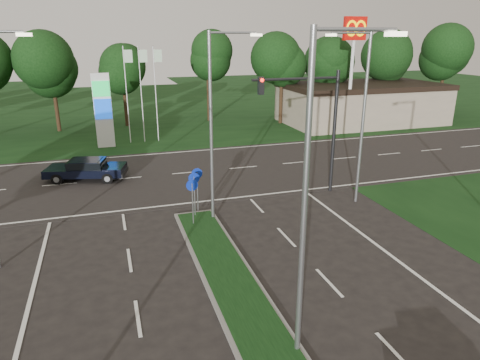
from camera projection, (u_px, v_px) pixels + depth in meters
name	position (u px, v px, depth m)	size (l,w,h in m)	color
verge_far	(135.00, 106.00, 56.52)	(160.00, 50.00, 0.02)	black
cross_road	(172.00, 174.00, 28.51)	(160.00, 12.00, 0.02)	black
commercial_building	(361.00, 104.00, 45.01)	(16.00, 9.00, 4.00)	gray
streetlight_median_near	(312.00, 188.00, 10.92)	(2.53, 0.22, 9.00)	gray
streetlight_median_far	(215.00, 119.00, 19.95)	(2.53, 0.22, 9.00)	gray
streetlight_right_far	(361.00, 111.00, 22.18)	(2.53, 0.22, 9.00)	gray
traffic_signal	(314.00, 114.00, 23.66)	(5.10, 0.42, 7.00)	black
median_signs	(195.00, 186.00, 21.10)	(1.16, 1.76, 2.38)	gray
gas_pylon	(106.00, 108.00, 34.58)	(5.80, 1.26, 8.00)	silver
mcdonalds_sign	(354.00, 45.00, 38.32)	(2.20, 0.47, 10.40)	silver
treeline_far	(143.00, 57.00, 40.75)	(6.00, 6.00, 9.90)	black
navy_sedan	(86.00, 169.00, 27.25)	(5.19, 3.15, 1.33)	black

